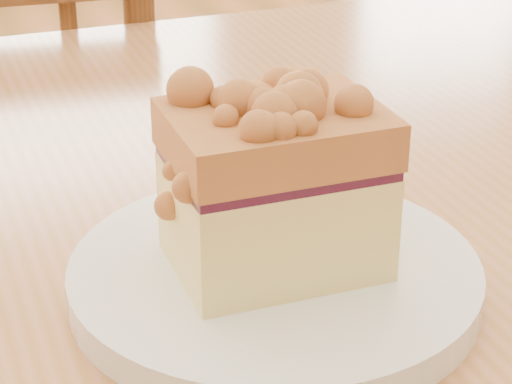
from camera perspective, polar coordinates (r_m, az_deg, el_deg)
The scene contains 4 objects.
cafe_table_main at distance 0.73m, azimuth -4.06°, elevation -7.07°, with size 1.15×0.77×0.75m.
cafe_chair_main at distance 1.29m, azimuth -13.61°, elevation -3.30°, with size 0.41×0.41×0.84m.
plate at distance 0.55m, azimuth 1.06°, elevation -4.99°, with size 0.22×0.22×0.02m.
cake_slice at distance 0.51m, azimuth 1.13°, elevation 0.90°, with size 0.12×0.09×0.11m.
Camera 1 is at (-0.20, -0.27, 1.04)m, focal length 70.00 mm.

